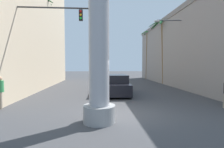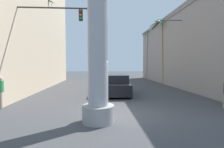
% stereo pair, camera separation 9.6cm
% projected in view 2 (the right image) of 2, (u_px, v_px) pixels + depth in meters
% --- Properties ---
extents(ground_plane, '(90.08, 90.08, 0.00)m').
position_uv_depth(ground_plane, '(109.00, 87.00, 18.12)').
color(ground_plane, '#424244').
extents(building_left, '(8.90, 19.52, 12.91)m').
position_uv_depth(building_left, '(0.00, 22.00, 16.83)').
color(building_left, '#C6B293').
rests_on(building_left, ground).
extents(building_right, '(7.60, 24.74, 7.97)m').
position_uv_depth(building_right, '(202.00, 50.00, 19.48)').
color(building_right, gray).
rests_on(building_right, ground).
extents(street_lamp, '(2.85, 0.28, 6.66)m').
position_uv_depth(street_lamp, '(178.00, 46.00, 16.50)').
color(street_lamp, '#59595E').
rests_on(street_lamp, ground).
extents(traffic_light_mast, '(5.78, 0.32, 6.15)m').
position_uv_depth(traffic_light_mast, '(33.00, 34.00, 11.36)').
color(traffic_light_mast, '#333333').
rests_on(traffic_light_mast, ground).
extents(car_lead, '(2.23, 4.85, 1.56)m').
position_uv_depth(car_lead, '(115.00, 85.00, 13.90)').
color(car_lead, black).
rests_on(car_lead, ground).
extents(palm_tree_mid_left, '(3.14, 2.98, 9.56)m').
position_uv_depth(palm_tree_mid_left, '(39.00, 31.00, 18.03)').
color(palm_tree_mid_left, brown).
rests_on(palm_tree_mid_left, ground).
extents(palm_tree_mid_right, '(3.26, 3.09, 7.86)m').
position_uv_depth(palm_tree_mid_right, '(163.00, 43.00, 21.27)').
color(palm_tree_mid_right, brown).
rests_on(palm_tree_mid_right, ground).
extents(palm_tree_far_right, '(2.72, 2.59, 7.98)m').
position_uv_depth(palm_tree_far_right, '(148.00, 47.00, 28.39)').
color(palm_tree_far_right, brown).
rests_on(palm_tree_far_right, ground).
extents(pedestrian_curb_left, '(0.45, 0.45, 1.72)m').
position_uv_depth(pedestrian_curb_left, '(0.00, 90.00, 9.30)').
color(pedestrian_curb_left, gray).
rests_on(pedestrian_curb_left, ground).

